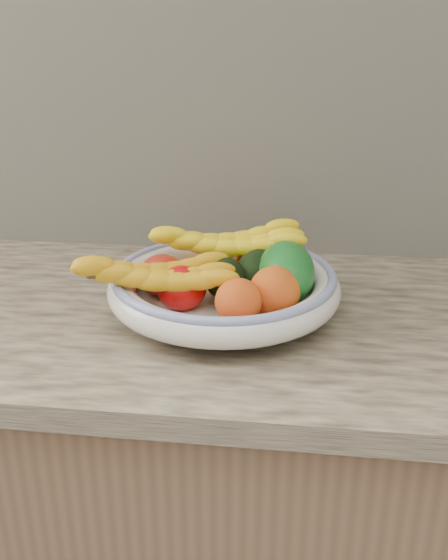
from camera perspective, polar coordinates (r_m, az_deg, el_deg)
kitchen_counter at (r=1.33m, az=0.14°, el=-19.64°), size 2.44×0.66×1.40m
fruit_bowl at (r=1.05m, az=-0.00°, el=-0.58°), size 0.39×0.39×0.08m
clementine_back_left at (r=1.15m, az=-1.00°, el=1.78°), size 0.08×0.08×0.05m
clementine_back_right at (r=1.14m, az=2.36°, el=1.73°), size 0.06×0.06×0.05m
tomato_left at (r=1.06m, az=-5.70°, el=0.43°), size 0.10×0.10×0.07m
tomato_near_left at (r=1.01m, az=-3.88°, el=-0.73°), size 0.10×0.10×0.07m
avocado_center at (r=1.04m, az=0.07°, el=0.17°), size 0.10×0.12×0.07m
avocado_right at (r=1.07m, az=3.13°, el=0.79°), size 0.10×0.12×0.07m
green_mango at (r=1.04m, az=5.67°, el=0.69°), size 0.14×0.16×0.13m
peach_front at (r=0.95m, az=1.32°, el=-1.98°), size 0.08×0.08×0.07m
peach_right at (r=0.98m, az=4.65°, el=-1.05°), size 0.11×0.11×0.08m
banana_bunch_back at (r=1.12m, az=0.26°, el=3.05°), size 0.30×0.15×0.08m
banana_bunch_front at (r=1.00m, az=-6.29°, el=0.06°), size 0.29×0.19×0.08m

